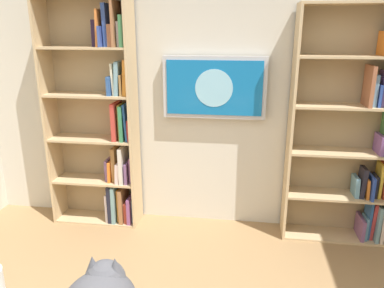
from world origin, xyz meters
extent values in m
cube|color=beige|center=(0.00, -2.23, 1.35)|extent=(4.52, 0.06, 2.70)
cube|color=tan|center=(-0.67, -2.04, 1.00)|extent=(0.02, 0.28, 2.00)
cube|color=tan|center=(-1.10, -2.17, 1.00)|extent=(0.89, 0.01, 2.00)
cube|color=tan|center=(-1.10, -2.04, 0.01)|extent=(0.84, 0.27, 0.02)
cube|color=tan|center=(-1.10, -2.04, 0.41)|extent=(0.84, 0.27, 0.02)
cube|color=tan|center=(-1.10, -2.04, 0.80)|extent=(0.84, 0.27, 0.02)
cube|color=tan|center=(-1.10, -2.04, 1.20)|extent=(0.84, 0.27, 0.02)
cube|color=tan|center=(-1.10, -2.04, 1.60)|extent=(0.84, 0.27, 0.02)
cube|color=tan|center=(-1.10, -2.04, 1.99)|extent=(0.84, 0.27, 0.02)
cube|color=beige|center=(-1.50, -2.02, 0.15)|extent=(0.03, 0.21, 0.27)
cube|color=#6C929B|center=(-1.47, -2.03, 0.19)|extent=(0.03, 0.22, 0.33)
cube|color=#C23939|center=(-1.44, -2.03, 0.19)|extent=(0.04, 0.13, 0.34)
cube|color=#2C5792|center=(-1.41, -2.05, 0.20)|extent=(0.02, 0.17, 0.36)
cube|color=#598EAF|center=(-1.38, -2.02, 0.12)|extent=(0.02, 0.15, 0.21)
cube|color=#7F537E|center=(-1.35, -2.04, 0.11)|extent=(0.03, 0.23, 0.19)
cube|color=#AF3B22|center=(-1.48, -2.03, 0.57)|extent=(0.04, 0.13, 0.31)
cube|color=yellow|center=(-1.45, -2.05, 0.57)|extent=(0.02, 0.15, 0.31)
cube|color=black|center=(-1.41, -2.05, 0.51)|extent=(0.04, 0.14, 0.20)
cube|color=#2845A0|center=(-1.37, -2.02, 0.52)|extent=(0.02, 0.24, 0.20)
cube|color=orange|center=(-1.34, -2.03, 0.50)|extent=(0.03, 0.19, 0.17)
cube|color=#23212C|center=(-1.31, -2.03, 0.55)|extent=(0.05, 0.15, 0.26)
cube|color=#6597B1|center=(-1.26, -2.04, 0.50)|extent=(0.04, 0.16, 0.18)
cube|color=#7A4F8E|center=(-1.40, -2.03, 0.89)|extent=(0.03, 0.19, 0.16)
cube|color=#6F5090|center=(-1.36, -2.05, 1.35)|extent=(0.02, 0.16, 0.29)
cube|color=#28459B|center=(-1.33, -2.04, 1.30)|extent=(0.02, 0.18, 0.18)
cube|color=#668EB3|center=(-1.29, -2.02, 1.34)|extent=(0.03, 0.12, 0.25)
cube|color=#9E5E3F|center=(-1.25, -2.03, 1.37)|extent=(0.03, 0.22, 0.32)
cube|color=orange|center=(-1.32, -2.03, 1.70)|extent=(0.02, 0.22, 0.18)
cube|color=tan|center=(0.71, -2.04, 1.04)|extent=(0.02, 0.28, 2.07)
cube|color=tan|center=(1.50, -2.04, 1.04)|extent=(0.02, 0.28, 2.07)
cube|color=tan|center=(1.10, -2.17, 1.04)|extent=(0.82, 0.01, 2.07)
cube|color=tan|center=(1.10, -2.04, 0.01)|extent=(0.77, 0.27, 0.02)
cube|color=tan|center=(1.10, -2.04, 0.42)|extent=(0.77, 0.27, 0.02)
cube|color=tan|center=(1.10, -2.04, 0.83)|extent=(0.77, 0.27, 0.02)
cube|color=tan|center=(1.10, -2.04, 1.24)|extent=(0.77, 0.27, 0.02)
cube|color=tan|center=(1.10, -2.04, 1.65)|extent=(0.77, 0.27, 0.02)
cube|color=#7194AF|center=(0.74, -2.04, 0.13)|extent=(0.02, 0.15, 0.23)
cube|color=#83497C|center=(0.77, -2.04, 0.15)|extent=(0.03, 0.23, 0.26)
cube|color=#AB3E2C|center=(0.80, -2.04, 0.12)|extent=(0.03, 0.19, 0.20)
cube|color=#9A663D|center=(0.84, -2.04, 0.19)|extent=(0.03, 0.24, 0.34)
cube|color=orange|center=(0.88, -2.02, 0.18)|extent=(0.02, 0.13, 0.33)
cube|color=#6D989D|center=(0.91, -2.02, 0.21)|extent=(0.04, 0.21, 0.37)
cube|color=black|center=(0.95, -2.04, 0.21)|extent=(0.04, 0.23, 0.37)
cube|color=silver|center=(0.99, -2.05, 0.16)|extent=(0.02, 0.23, 0.28)
cube|color=#834F7F|center=(0.74, -2.03, 0.55)|extent=(0.03, 0.14, 0.24)
cube|color=#724D78|center=(0.78, -2.04, 0.53)|extent=(0.03, 0.23, 0.20)
cube|color=beige|center=(0.82, -2.03, 0.60)|extent=(0.03, 0.23, 0.34)
cube|color=silver|center=(0.86, -2.04, 0.53)|extent=(0.05, 0.22, 0.19)
cube|color=#9B6A38|center=(0.90, -2.05, 0.59)|extent=(0.04, 0.16, 0.33)
cube|color=orange|center=(0.94, -2.04, 0.53)|extent=(0.03, 0.18, 0.20)
cube|color=slate|center=(0.98, -2.05, 0.53)|extent=(0.03, 0.14, 0.20)
cube|color=#B4312F|center=(0.74, -2.03, 0.94)|extent=(0.02, 0.17, 0.19)
cube|color=#234B87|center=(0.76, -2.05, 1.01)|extent=(0.04, 0.22, 0.33)
cube|color=#327B4E|center=(0.80, -2.05, 1.00)|extent=(0.03, 0.24, 0.32)
cube|color=gold|center=(0.83, -2.05, 1.00)|extent=(0.02, 0.14, 0.32)
cube|color=#BD3B32|center=(0.87, -2.04, 1.01)|extent=(0.04, 0.23, 0.34)
cube|color=orange|center=(0.74, -2.03, 1.40)|extent=(0.05, 0.17, 0.31)
cube|color=olive|center=(0.78, -2.02, 1.34)|extent=(0.02, 0.17, 0.18)
cube|color=#719CAB|center=(0.82, -2.03, 1.40)|extent=(0.05, 0.17, 0.29)
cube|color=beige|center=(0.86, -2.03, 1.39)|extent=(0.03, 0.14, 0.28)
cube|color=#2C5394|center=(0.89, -2.03, 1.33)|extent=(0.03, 0.18, 0.16)
cube|color=#397242|center=(0.74, -2.03, 1.79)|extent=(0.04, 0.23, 0.26)
cube|color=silver|center=(0.78, -2.04, 1.76)|extent=(0.03, 0.15, 0.21)
cube|color=#9E6640|center=(0.81, -2.03, 1.85)|extent=(0.02, 0.23, 0.37)
cube|color=#A25F3C|center=(0.85, -2.03, 1.75)|extent=(0.04, 0.16, 0.18)
cube|color=#30498B|center=(0.90, -2.04, 1.84)|extent=(0.04, 0.16, 0.35)
cube|color=#354C9D|center=(0.93, -2.02, 1.75)|extent=(0.02, 0.21, 0.17)
cube|color=orange|center=(0.96, -2.05, 1.81)|extent=(0.03, 0.23, 0.30)
cube|color=#23172D|center=(1.00, -2.05, 1.77)|extent=(0.04, 0.15, 0.22)
cube|color=#B7B7BC|center=(-0.01, -2.15, 1.31)|extent=(0.91, 0.06, 0.54)
cube|color=#146BB2|center=(-0.01, -2.12, 1.31)|extent=(0.84, 0.01, 0.47)
cylinder|color=#8CCCEA|center=(-0.01, -2.11, 1.31)|extent=(0.33, 0.00, 0.33)
sphere|color=#4C4C51|center=(0.15, 0.12, 1.01)|extent=(0.14, 0.14, 0.14)
cone|color=#4C4C51|center=(0.11, 0.12, 1.06)|extent=(0.06, 0.06, 0.08)
cone|color=#4C4C51|center=(0.19, 0.12, 1.06)|extent=(0.06, 0.06, 0.08)
cone|color=beige|center=(0.11, 0.13, 1.05)|extent=(0.03, 0.03, 0.05)
cone|color=beige|center=(0.19, 0.13, 1.05)|extent=(0.03, 0.03, 0.05)
camera|label=1|loc=(-0.28, 1.11, 1.80)|focal=34.79mm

